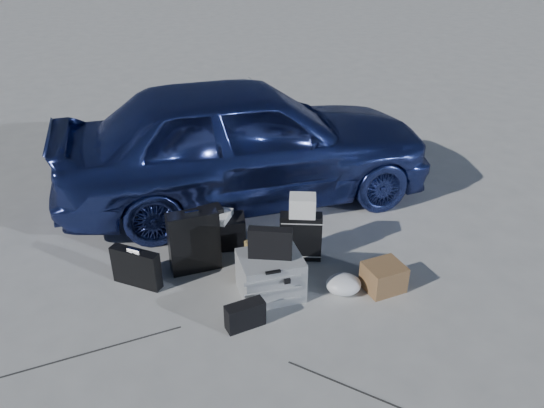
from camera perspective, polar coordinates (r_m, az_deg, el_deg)
The scene contains 15 objects.
ground at distance 5.06m, azimuth -2.06°, elevation -10.89°, with size 60.00×60.00×0.00m, color #B4B3AF.
car at distance 6.58m, azimuth -2.89°, elevation 6.84°, with size 1.85×4.59×1.56m, color #324290.
pelican_case at distance 5.09m, azimuth -0.17°, elevation -7.67°, with size 0.58×0.47×0.42m, color #9D9FA2.
laptop_bag at distance 4.88m, azimuth -0.20°, elevation -4.24°, with size 0.41×0.10×0.30m, color black.
briefcase at distance 5.38m, azimuth -14.40°, elevation -6.63°, with size 0.51×0.11×0.40m, color black.
suitcase_left at distance 5.41m, azimuth -8.38°, elevation -4.01°, with size 0.51×0.18×0.66m, color black.
suitcase_right at distance 5.57m, azimuth 3.10°, elevation -3.51°, with size 0.44×0.16×0.52m, color black.
white_carton at distance 5.39m, azimuth 3.30°, elevation -0.17°, with size 0.27×0.21×0.21m, color white.
duffel_bag at distance 5.84m, azimuth -6.34°, elevation -3.03°, with size 0.69×0.30×0.35m, color black.
flat_box_white at distance 5.74m, azimuth -6.48°, elevation -1.19°, with size 0.39×0.29×0.07m, color white.
flat_box_black at distance 5.72m, azimuth -6.66°, elevation -0.63°, with size 0.25×0.18×0.05m, color black.
kraft_bag at distance 5.44m, azimuth -1.37°, elevation -5.46°, with size 0.26×0.16×0.35m, color olive.
cardboard_box at distance 5.30m, azimuth 11.91°, elevation -7.69°, with size 0.36×0.32×0.27m, color brown.
plastic_bag at distance 5.21m, azimuth 7.70°, elevation -8.57°, with size 0.34×0.29×0.19m, color white.
messenger_bag at distance 4.78m, azimuth -2.91°, elevation -11.85°, with size 0.35×0.13×0.25m, color black.
Camera 1 is at (-0.20, -3.90, 3.23)m, focal length 35.00 mm.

